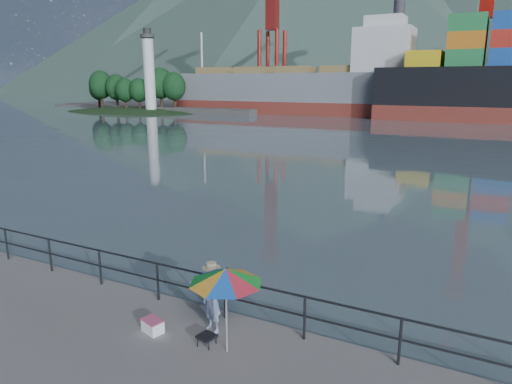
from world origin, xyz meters
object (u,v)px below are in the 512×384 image
(cooler_bag, at_px, (153,326))
(bulk_carrier, at_px, (306,89))
(beach_umbrella, at_px, (226,276))
(fisherman, at_px, (212,300))

(cooler_bag, height_order, bulk_carrier, bulk_carrier)
(beach_umbrella, distance_m, cooler_bag, 2.43)
(fisherman, xyz_separation_m, beach_umbrella, (0.70, -0.56, 0.94))
(fisherman, distance_m, bulk_carrier, 75.83)
(fisherman, height_order, cooler_bag, fisherman)
(beach_umbrella, distance_m, bulk_carrier, 76.56)
(bulk_carrier, bearing_deg, fisherman, -70.18)
(fisherman, relative_size, beach_umbrella, 0.81)
(fisherman, bearing_deg, beach_umbrella, -20.42)
(fisherman, distance_m, beach_umbrella, 1.30)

